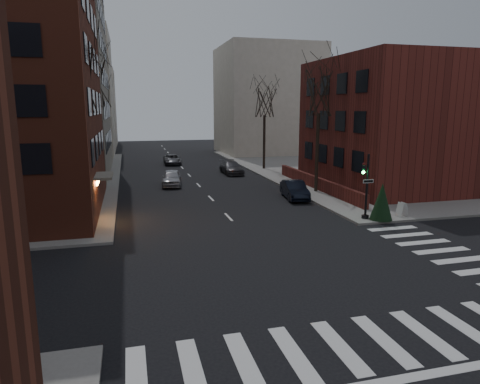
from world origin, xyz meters
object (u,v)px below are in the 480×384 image
(car_lane_silver, at_px, (172,178))
(car_lane_gray, at_px, (231,168))
(streetlamp_far, at_px, (109,130))
(traffic_signal, at_px, (366,191))
(streetlamp_near, at_px, (100,142))
(car_lane_far, at_px, (172,159))
(evergreen_shrub, at_px, (382,201))
(tree_right_b, at_px, (265,101))
(tree_left_b, at_px, (92,84))
(tree_right_a, at_px, (319,93))
(tree_left_c, at_px, (101,98))
(tree_left_a, at_px, (77,81))
(sandwich_board, at_px, (402,209))
(parked_sedan, at_px, (295,190))

(car_lane_silver, distance_m, car_lane_gray, 8.78)
(streetlamp_far, bearing_deg, traffic_signal, -63.94)
(streetlamp_near, distance_m, car_lane_far, 19.09)
(streetlamp_near, bearing_deg, evergreen_shrub, -38.50)
(car_lane_gray, xyz_separation_m, evergreen_shrub, (4.30, -21.30, 0.61))
(tree_right_b, xyz_separation_m, evergreen_shrub, (-0.03, -23.50, -6.30))
(tree_left_b, bearing_deg, streetlamp_far, 87.85)
(tree_left_b, distance_m, evergreen_shrub, 25.95)
(tree_right_a, height_order, streetlamp_near, tree_right_a)
(traffic_signal, relative_size, tree_left_b, 0.37)
(tree_right_b, bearing_deg, tree_left_b, -161.18)
(tree_left_c, height_order, streetlamp_near, tree_left_c)
(tree_left_c, bearing_deg, car_lane_gray, -37.53)
(car_lane_gray, height_order, car_lane_far, car_lane_gray)
(traffic_signal, xyz_separation_m, tree_left_a, (-16.74, 5.01, 6.56))
(tree_left_b, xyz_separation_m, car_lane_far, (8.00, 13.22, -8.30))
(car_lane_far, bearing_deg, sandwich_board, -67.40)
(traffic_signal, bearing_deg, parked_sedan, 103.50)
(traffic_signal, relative_size, car_lane_gray, 0.86)
(traffic_signal, height_order, car_lane_far, traffic_signal)
(tree_right_b, relative_size, streetlamp_near, 1.46)
(car_lane_far, bearing_deg, tree_left_c, 176.59)
(tree_right_b, height_order, car_lane_far, tree_right_b)
(car_lane_gray, bearing_deg, streetlamp_far, 135.30)
(evergreen_shrub, bearing_deg, tree_left_b, 135.12)
(tree_left_c, height_order, parked_sedan, tree_left_c)
(traffic_signal, distance_m, tree_left_c, 35.76)
(tree_left_b, height_order, streetlamp_near, tree_left_b)
(tree_left_b, relative_size, sandwich_board, 12.00)
(traffic_signal, height_order, car_lane_gray, traffic_signal)
(tree_left_b, relative_size, tree_left_c, 1.11)
(tree_right_b, bearing_deg, tree_right_a, -90.00)
(traffic_signal, xyz_separation_m, streetlamp_near, (-16.14, 13.01, 2.33))
(tree_left_b, distance_m, car_lane_gray, 16.08)
(sandwich_board, height_order, evergreen_shrub, evergreen_shrub)
(tree_left_a, xyz_separation_m, car_lane_far, (8.00, 25.22, -7.86))
(tree_right_b, distance_m, car_lane_far, 13.89)
(tree_left_a, bearing_deg, tree_right_a, 12.80)
(parked_sedan, bearing_deg, car_lane_far, 114.87)
(tree_left_c, xyz_separation_m, car_lane_silver, (6.44, -15.70, -7.32))
(evergreen_shrub, bearing_deg, tree_left_a, 162.62)
(tree_right_a, height_order, car_lane_silver, tree_right_a)
(car_lane_gray, distance_m, evergreen_shrub, 21.74)
(car_lane_far, relative_size, sandwich_board, 4.88)
(streetlamp_far, bearing_deg, parked_sedan, -60.80)
(car_lane_silver, bearing_deg, tree_right_b, 42.19)
(tree_left_c, xyz_separation_m, streetlamp_far, (0.60, 2.00, -3.79))
(streetlamp_near, bearing_deg, tree_left_b, 98.53)
(traffic_signal, height_order, tree_left_a, tree_left_a)
(tree_right_b, height_order, evergreen_shrub, tree_right_b)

